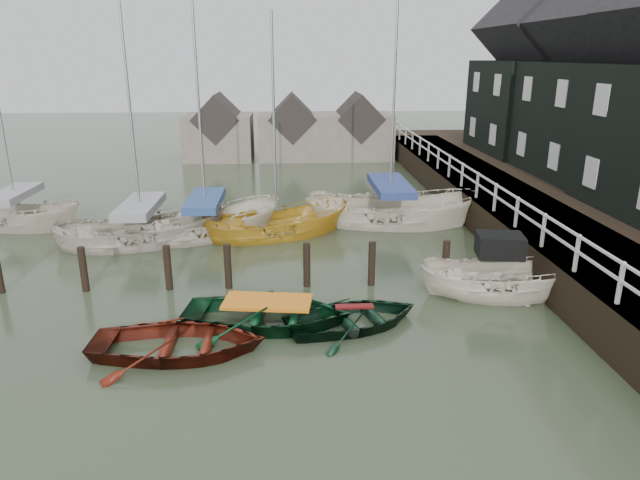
{
  "coord_description": "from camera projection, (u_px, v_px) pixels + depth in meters",
  "views": [
    {
      "loc": [
        0.7,
        -13.32,
        6.82
      ],
      "look_at": [
        1.62,
        3.29,
        1.4
      ],
      "focal_mm": 32.0,
      "sensor_mm": 36.0,
      "label": 1
    }
  ],
  "objects": [
    {
      "name": "far_sheds",
      "position": [
        290.0,
        131.0,
        38.87
      ],
      "size": [
        14.0,
        4.08,
        4.39
      ],
      "color": "#665B51",
      "rests_on": "ground"
    },
    {
      "name": "rowboat_red",
      "position": [
        179.0,
        353.0,
        13.66
      ],
      "size": [
        4.21,
        3.07,
        0.86
      ],
      "primitive_type": "imported",
      "rotation": [
        0.0,
        0.0,
        1.54
      ],
      "color": "#4F150B",
      "rests_on": "ground"
    },
    {
      "name": "mooring_pilings",
      "position": [
        231.0,
        273.0,
        17.35
      ],
      "size": [
        13.72,
        0.22,
        1.8
      ],
      "color": "black",
      "rests_on": "ground"
    },
    {
      "name": "sailboat_c",
      "position": [
        277.0,
        235.0,
        22.61
      ],
      "size": [
        6.38,
        3.91,
        9.48
      ],
      "rotation": [
        0.0,
        0.0,
        1.87
      ],
      "color": "#BF8E23",
      "rests_on": "ground"
    },
    {
      "name": "rowboat_green",
      "position": [
        268.0,
        325.0,
        15.11
      ],
      "size": [
        4.79,
        3.71,
        0.91
      ],
      "primitive_type": "imported",
      "rotation": [
        0.0,
        0.0,
        1.44
      ],
      "color": "black",
      "rests_on": "ground"
    },
    {
      "name": "pier",
      "position": [
        494.0,
        204.0,
        24.49
      ],
      "size": [
        3.04,
        32.0,
        2.7
      ],
      "color": "black",
      "rests_on": "ground"
    },
    {
      "name": "sailboat_b",
      "position": [
        207.0,
        234.0,
        22.48
      ],
      "size": [
        6.62,
        4.65,
        12.48
      ],
      "rotation": [
        0.0,
        0.0,
        1.99
      ],
      "color": "beige",
      "rests_on": "ground"
    },
    {
      "name": "ground",
      "position": [
        265.0,
        332.0,
        14.72
      ],
      "size": [
        120.0,
        120.0,
        0.0
      ],
      "primitive_type": "plane",
      "color": "#2F3924",
      "rests_on": "ground"
    },
    {
      "name": "sailboat_a",
      "position": [
        143.0,
        242.0,
        21.6
      ],
      "size": [
        6.68,
        3.87,
        11.23
      ],
      "rotation": [
        0.0,
        0.0,
        1.83
      ],
      "color": "#BDB2A1",
      "rests_on": "ground"
    },
    {
      "name": "sailboat_e",
      "position": [
        19.0,
        225.0,
        23.74
      ],
      "size": [
        6.35,
        3.79,
        9.89
      ],
      "rotation": [
        0.0,
        0.0,
        1.29
      ],
      "color": "beige",
      "rests_on": "ground"
    },
    {
      "name": "motorboat",
      "position": [
        497.0,
        294.0,
        16.85
      ],
      "size": [
        4.84,
        2.45,
        2.76
      ],
      "rotation": [
        0.0,
        0.0,
        1.41
      ],
      "color": "beige",
      "rests_on": "ground"
    },
    {
      "name": "sailboat_d",
      "position": [
        389.0,
        222.0,
        24.14
      ],
      "size": [
        7.55,
        3.96,
        13.42
      ],
      "rotation": [
        0.0,
        0.0,
        1.39
      ],
      "color": "silver",
      "rests_on": "ground"
    },
    {
      "name": "land_strip",
      "position": [
        615.0,
        218.0,
        25.0
      ],
      "size": [
        14.0,
        38.0,
        1.5
      ],
      "primitive_type": "cube",
      "color": "black",
      "rests_on": "ground"
    },
    {
      "name": "rowboat_dkgreen",
      "position": [
        354.0,
        326.0,
        15.04
      ],
      "size": [
        4.31,
        3.64,
        0.76
      ],
      "primitive_type": "imported",
      "rotation": [
        0.0,
        0.0,
        1.89
      ],
      "color": "black",
      "rests_on": "ground"
    }
  ]
}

